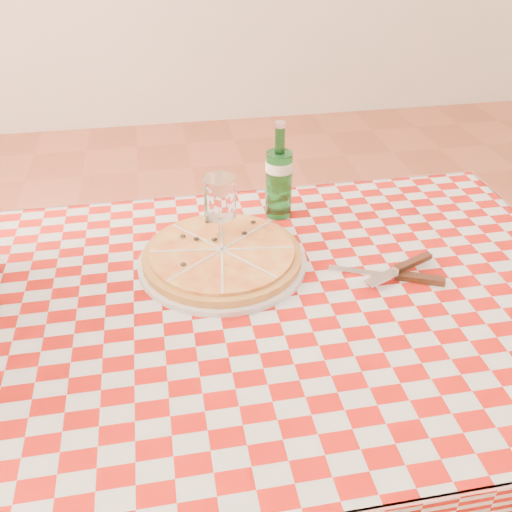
{
  "coord_description": "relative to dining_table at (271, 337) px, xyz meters",
  "views": [
    {
      "loc": [
        -0.19,
        -0.84,
        1.43
      ],
      "look_at": [
        -0.02,
        0.06,
        0.82
      ],
      "focal_mm": 40.0,
      "sensor_mm": 36.0,
      "label": 1
    }
  ],
  "objects": [
    {
      "name": "dining_table",
      "position": [
        0.0,
        0.0,
        0.0
      ],
      "size": [
        1.2,
        0.8,
        0.75
      ],
      "color": "brown",
      "rests_on": "ground"
    },
    {
      "name": "tablecloth",
      "position": [
        0.0,
        0.0,
        0.09
      ],
      "size": [
        1.3,
        0.9,
        0.01
      ],
      "primitive_type": "cube",
      "color": "#991009",
      "rests_on": "dining_table"
    },
    {
      "name": "pizza_plate",
      "position": [
        -0.08,
        0.13,
        0.12
      ],
      "size": [
        0.39,
        0.39,
        0.05
      ],
      "primitive_type": null,
      "rotation": [
        0.0,
        0.0,
        -0.13
      ],
      "color": "gold",
      "rests_on": "tablecloth"
    },
    {
      "name": "water_bottle",
      "position": [
        0.08,
        0.32,
        0.21
      ],
      "size": [
        0.08,
        0.08,
        0.23
      ],
      "primitive_type": null,
      "rotation": [
        0.0,
        0.0,
        -0.39
      ],
      "color": "#175F22",
      "rests_on": "tablecloth"
    },
    {
      "name": "wine_glass",
      "position": [
        -0.07,
        0.19,
        0.18
      ],
      "size": [
        0.08,
        0.08,
        0.17
      ],
      "primitive_type": null,
      "rotation": [
        0.0,
        0.0,
        0.28
      ],
      "color": "silver",
      "rests_on": "tablecloth"
    },
    {
      "name": "cutlery",
      "position": [
        0.26,
        0.02,
        0.11
      ],
      "size": [
        0.26,
        0.22,
        0.03
      ],
      "primitive_type": null,
      "rotation": [
        0.0,
        0.0,
        0.06
      ],
      "color": "silver",
      "rests_on": "tablecloth"
    }
  ]
}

